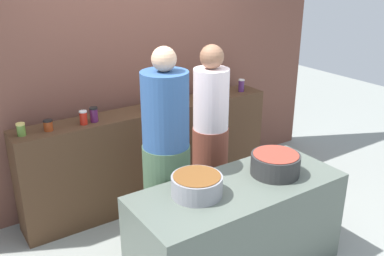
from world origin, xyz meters
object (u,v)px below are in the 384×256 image
(preserve_jar_7, at_px, (222,91))
(cook_in_cap, at_px, (210,142))
(preserve_jar_3, at_px, (94,114))
(preserve_jar_6, at_px, (204,94))
(preserve_jar_0, at_px, (21,129))
(cooking_pot_left, at_px, (197,185))
(preserve_jar_5, at_px, (176,98))
(preserve_jar_4, at_px, (148,106))
(preserve_jar_8, at_px, (241,85))
(preserve_jar_2, at_px, (83,118))
(preserve_jar_1, at_px, (48,125))
(cooking_pot_center, at_px, (275,164))
(cook_with_tongs, at_px, (167,166))

(preserve_jar_7, relative_size, cook_in_cap, 0.06)
(preserve_jar_3, bearing_deg, preserve_jar_6, 0.02)
(preserve_jar_0, bearing_deg, cook_in_cap, -20.02)
(preserve_jar_3, bearing_deg, cook_in_cap, -30.49)
(preserve_jar_3, height_order, cooking_pot_left, preserve_jar_3)
(preserve_jar_3, distance_m, preserve_jar_5, 0.91)
(preserve_jar_0, xyz_separation_m, preserve_jar_5, (1.55, 0.03, -0.00))
(preserve_jar_4, height_order, cook_in_cap, cook_in_cap)
(preserve_jar_0, xyz_separation_m, preserve_jar_4, (1.18, -0.04, -0.00))
(preserve_jar_8, xyz_separation_m, cooking_pot_left, (-1.49, -1.29, -0.22))
(preserve_jar_4, relative_size, cook_in_cap, 0.06)
(preserve_jar_2, distance_m, cook_in_cap, 1.19)
(preserve_jar_0, bearing_deg, preserve_jar_2, -4.01)
(preserve_jar_7, distance_m, preserve_jar_8, 0.28)
(preserve_jar_5, height_order, cooking_pot_left, preserve_jar_5)
(preserve_jar_0, distance_m, cook_in_cap, 1.68)
(preserve_jar_1, height_order, cook_in_cap, cook_in_cap)
(preserve_jar_5, bearing_deg, preserve_jar_4, -168.79)
(preserve_jar_1, relative_size, cooking_pot_center, 0.25)
(preserve_jar_7, relative_size, cooking_pot_center, 0.28)
(preserve_jar_5, distance_m, cooking_pot_center, 1.44)
(cook_in_cap, bearing_deg, preserve_jar_3, 149.51)
(preserve_jar_4, xyz_separation_m, preserve_jar_5, (0.36, 0.07, 0.00))
(cook_with_tongs, bearing_deg, preserve_jar_1, 130.69)
(preserve_jar_4, bearing_deg, preserve_jar_0, 178.09)
(preserve_jar_7, relative_size, cook_with_tongs, 0.06)
(cook_in_cap, bearing_deg, preserve_jar_1, 157.57)
(preserve_jar_0, height_order, cook_in_cap, cook_in_cap)
(preserve_jar_6, xyz_separation_m, cook_with_tongs, (-0.95, -0.81, -0.25))
(preserve_jar_2, relative_size, preserve_jar_4, 1.28)
(cook_in_cap, bearing_deg, preserve_jar_5, 91.18)
(preserve_jar_1, xyz_separation_m, cooking_pot_left, (0.67, -1.30, -0.19))
(preserve_jar_0, bearing_deg, preserve_jar_6, -0.74)
(preserve_jar_4, distance_m, preserve_jar_7, 0.92)
(preserve_jar_6, relative_size, preserve_jar_7, 0.92)
(preserve_jar_4, bearing_deg, cooking_pot_left, -102.79)
(preserve_jar_0, distance_m, cooking_pot_left, 1.60)
(preserve_jar_2, distance_m, preserve_jar_6, 1.34)
(cooking_pot_left, bearing_deg, cook_with_tongs, 86.45)
(preserve_jar_8, bearing_deg, preserve_jar_1, 179.78)
(preserve_jar_0, xyz_separation_m, preserve_jar_6, (1.87, -0.02, -0.00))
(cook_in_cap, bearing_deg, preserve_jar_2, 152.68)
(preserve_jar_0, distance_m, preserve_jar_2, 0.53)
(preserve_jar_4, distance_m, preserve_jar_6, 0.69)
(preserve_jar_3, relative_size, preserve_jar_4, 1.38)
(preserve_jar_7, height_order, cooking_pot_center, preserve_jar_7)
(preserve_jar_7, bearing_deg, preserve_jar_8, 1.28)
(cook_with_tongs, bearing_deg, preserve_jar_7, 34.13)
(preserve_jar_5, bearing_deg, cooking_pot_left, -115.88)
(preserve_jar_0, bearing_deg, preserve_jar_8, -0.59)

